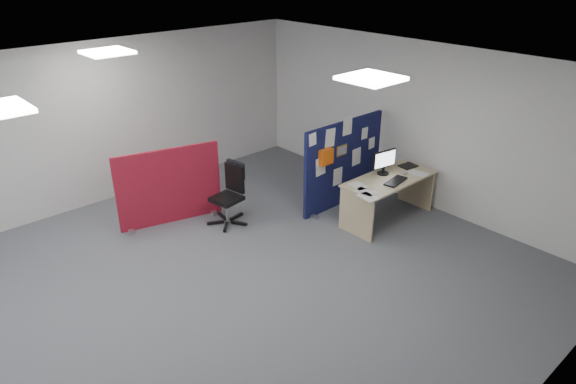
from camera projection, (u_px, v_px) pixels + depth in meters
floor at (189, 305)px, 6.34m from camera, size 9.00×9.00×0.00m
ceiling at (167, 89)px, 5.18m from camera, size 9.00×7.00×0.02m
wall_back at (62, 132)px, 8.10m from camera, size 9.00×0.02×2.70m
wall_right at (415, 124)px, 8.49m from camera, size 0.02×7.00×2.70m
ceiling_lights at (163, 76)px, 5.84m from camera, size 4.10×4.10×0.04m
navy_divider at (343, 163)px, 8.54m from camera, size 1.78×0.30×1.54m
main_desk at (387, 187)px, 8.14m from camera, size 1.59×0.71×0.73m
monitor_main at (384, 161)px, 8.08m from camera, size 0.45×0.19×0.40m
keyboard at (396, 181)px, 7.89m from camera, size 0.47×0.25×0.02m
mouse at (405, 173)px, 8.15m from camera, size 0.10×0.06×0.03m
paper_tray at (408, 166)px, 8.45m from camera, size 0.31×0.25×0.01m
red_divider at (169, 187)px, 8.02m from camera, size 1.60×0.48×1.24m
office_chair at (231, 190)px, 8.05m from camera, size 0.64×0.64×0.97m
desk_papers at (378, 187)px, 7.74m from camera, size 1.51×0.67×0.00m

